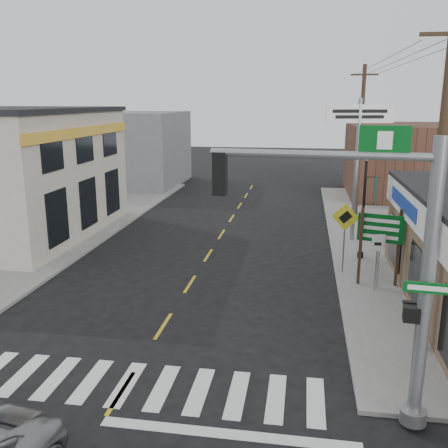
% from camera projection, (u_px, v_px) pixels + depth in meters
% --- Properties ---
extents(ground, '(140.00, 140.00, 0.00)m').
position_uv_depth(ground, '(121.00, 393.00, 12.97)').
color(ground, black).
rests_on(ground, ground).
extents(sidewalk_right, '(6.00, 38.00, 0.13)m').
position_uv_depth(sidewalk_right, '(395.00, 257.00, 24.02)').
color(sidewalk_right, slate).
rests_on(sidewalk_right, ground).
extents(sidewalk_left, '(6.00, 38.00, 0.13)m').
position_uv_depth(sidewalk_left, '(47.00, 241.00, 26.80)').
color(sidewalk_left, slate).
rests_on(sidewalk_left, ground).
extents(center_line, '(0.12, 56.00, 0.01)m').
position_uv_depth(center_line, '(190.00, 284.00, 20.63)').
color(center_line, gold).
rests_on(center_line, ground).
extents(crosswalk, '(11.00, 2.20, 0.01)m').
position_uv_depth(crosswalk, '(126.00, 384.00, 13.35)').
color(crosswalk, silver).
rests_on(crosswalk, ground).
extents(bldg_distant_right, '(8.00, 10.00, 5.60)m').
position_uv_depth(bldg_distant_right, '(401.00, 160.00, 39.19)').
color(bldg_distant_right, '#503124').
rests_on(bldg_distant_right, ground).
extents(bldg_distant_left, '(9.00, 10.00, 6.40)m').
position_uv_depth(bldg_distant_left, '(129.00, 149.00, 44.56)').
color(bldg_distant_left, slate).
rests_on(bldg_distant_left, ground).
extents(traffic_signal_pole, '(5.34, 0.39, 6.76)m').
position_uv_depth(traffic_signal_pole, '(390.00, 255.00, 10.74)').
color(traffic_signal_pole, gray).
rests_on(traffic_signal_pole, sidewalk_right).
extents(guide_sign, '(1.80, 0.14, 3.15)m').
position_uv_depth(guide_sign, '(380.00, 237.00, 19.73)').
color(guide_sign, '#402D1D').
rests_on(guide_sign, sidewalk_right).
extents(fire_hydrant, '(0.20, 0.20, 0.64)m').
position_uv_depth(fire_hydrant, '(424.00, 320.00, 16.13)').
color(fire_hydrant, '#D1D20C').
rests_on(fire_hydrant, sidewalk_right).
extents(ped_crossing_sign, '(1.19, 0.08, 3.06)m').
position_uv_depth(ped_crossing_sign, '(345.00, 226.00, 21.19)').
color(ped_crossing_sign, gray).
rests_on(ped_crossing_sign, sidewalk_right).
extents(lamp_post, '(0.63, 0.49, 4.84)m').
position_uv_depth(lamp_post, '(365.00, 199.00, 23.03)').
color(lamp_post, black).
rests_on(lamp_post, sidewalk_right).
extents(dance_center_sign, '(3.48, 0.22, 7.39)m').
position_uv_depth(dance_center_sign, '(358.00, 136.00, 25.51)').
color(dance_center_sign, gray).
rests_on(dance_center_sign, sidewalk_right).
extents(shrub_back, '(1.24, 1.24, 0.93)m').
position_uv_depth(shrub_back, '(447.00, 293.00, 18.12)').
color(shrub_back, black).
rests_on(shrub_back, sidewalk_right).
extents(utility_pole_near, '(1.66, 0.25, 9.57)m').
position_uv_depth(utility_pole_near, '(437.00, 187.00, 13.91)').
color(utility_pole_near, '#4B291F').
rests_on(utility_pole_near, sidewalk_right).
extents(utility_pole_far, '(1.63, 0.24, 9.38)m').
position_uv_depth(utility_pole_far, '(360.00, 141.00, 30.87)').
color(utility_pole_far, '#463621').
rests_on(utility_pole_far, sidewalk_right).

